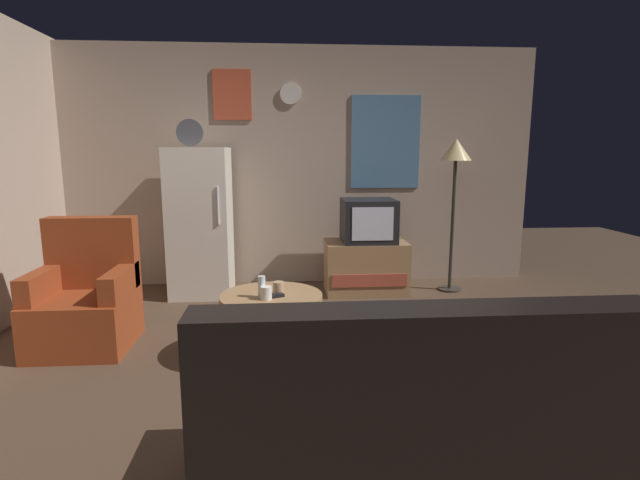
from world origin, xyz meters
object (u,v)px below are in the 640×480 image
at_px(remote_control, 273,296).
at_px(wine_glass, 262,287).
at_px(armchair, 86,302).
at_px(couch, 407,430).
at_px(tv_stand, 365,267).
at_px(standing_lamp, 455,162).
at_px(mug_ceramic_tan, 279,288).
at_px(fridge, 200,222).
at_px(mug_ceramic_white, 266,293).
at_px(crt_tv, 368,220).
at_px(coffee_table, 272,327).

bearing_deg(remote_control, wine_glass, 146.15).
xyz_separation_m(wine_glass, armchair, (-1.35, 0.43, -0.21)).
bearing_deg(couch, remote_control, 112.55).
relative_size(tv_stand, standing_lamp, 0.53).
bearing_deg(mug_ceramic_tan, armchair, 165.90).
relative_size(fridge, mug_ceramic_white, 19.67).
height_order(fridge, mug_ceramic_white, fridge).
xyz_separation_m(fridge, tv_stand, (1.70, -0.06, -0.49)).
xyz_separation_m(crt_tv, remote_control, (-0.95, -1.70, -0.27)).
relative_size(tv_stand, mug_ceramic_white, 9.33).
bearing_deg(fridge, wine_glass, -68.52).
xyz_separation_m(tv_stand, remote_control, (-0.93, -1.71, 0.22)).
bearing_deg(standing_lamp, mug_ceramic_tan, -138.09).
height_order(remote_control, armchair, armchair).
distance_m(standing_lamp, armchair, 3.64).
distance_m(crt_tv, remote_control, 1.97).
height_order(tv_stand, remote_control, tv_stand).
bearing_deg(mug_ceramic_white, standing_lamp, 42.61).
height_order(wine_glass, mug_ceramic_tan, wine_glass).
bearing_deg(standing_lamp, fridge, 178.62).
bearing_deg(coffee_table, wine_glass, -137.57).
relative_size(crt_tv, mug_ceramic_tan, 6.00).
bearing_deg(standing_lamp, wine_glass, -138.71).
distance_m(standing_lamp, coffee_table, 2.71).
distance_m(fridge, crt_tv, 1.72).
xyz_separation_m(mug_ceramic_white, mug_ceramic_tan, (0.08, 0.12, 0.00)).
bearing_deg(mug_ceramic_white, couch, -65.23).
height_order(crt_tv, standing_lamp, standing_lamp).
xyz_separation_m(mug_ceramic_white, armchair, (-1.38, 0.48, -0.18)).
relative_size(coffee_table, armchair, 0.75).
xyz_separation_m(tv_stand, coffee_table, (-0.95, -1.63, -0.03)).
relative_size(remote_control, couch, 0.09).
bearing_deg(wine_glass, mug_ceramic_white, -58.33).
distance_m(crt_tv, mug_ceramic_tan, 1.88).
relative_size(fridge, coffee_table, 2.46).
xyz_separation_m(coffee_table, wine_glass, (-0.06, -0.06, 0.31)).
height_order(wine_glass, couch, couch).
bearing_deg(wine_glass, fridge, 111.48).
distance_m(mug_ceramic_white, remote_control, 0.07).
xyz_separation_m(crt_tv, mug_ceramic_tan, (-0.92, -1.63, -0.24)).
bearing_deg(couch, standing_lamp, 67.94).
height_order(crt_tv, mug_ceramic_white, crt_tv).
relative_size(standing_lamp, remote_control, 10.60).
height_order(crt_tv, mug_ceramic_tan, crt_tv).
bearing_deg(mug_ceramic_tan, crt_tv, 60.60).
xyz_separation_m(crt_tv, wine_glass, (-1.03, -1.69, -0.21)).
bearing_deg(standing_lamp, armchair, -159.02).
relative_size(coffee_table, remote_control, 4.80).
height_order(crt_tv, remote_control, crt_tv).
relative_size(fridge, standing_lamp, 1.11).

